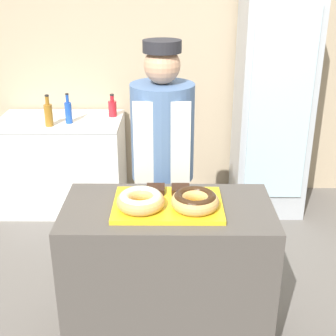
{
  "coord_description": "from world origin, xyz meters",
  "views": [
    {
      "loc": [
        0.02,
        -2.19,
        2.03
      ],
      "look_at": [
        0.0,
        0.1,
        1.06
      ],
      "focal_mm": 50.0,
      "sensor_mm": 36.0,
      "label": 1
    }
  ],
  "objects_px": {
    "beverage_fridge": "(272,103)",
    "bottle_blue": "(68,112)",
    "baker_person": "(163,167)",
    "bottle_amber": "(49,114)",
    "donut_light_glaze": "(141,200)",
    "donut_chocolate_glaze": "(195,200)",
    "serving_tray": "(168,205)",
    "bottle_red": "(112,108)",
    "brownie_back_right": "(181,189)",
    "brownie_back_left": "(156,189)",
    "chest_freezer": "(63,163)"
  },
  "relations": [
    {
      "from": "donut_light_glaze",
      "to": "brownie_back_left",
      "type": "height_order",
      "value": "donut_light_glaze"
    },
    {
      "from": "donut_light_glaze",
      "to": "bottle_red",
      "type": "distance_m",
      "value": 1.94
    },
    {
      "from": "bottle_red",
      "to": "donut_chocolate_glaze",
      "type": "bearing_deg",
      "value": -71.24
    },
    {
      "from": "donut_chocolate_glaze",
      "to": "bottle_blue",
      "type": "distance_m",
      "value": 1.97
    },
    {
      "from": "serving_tray",
      "to": "chest_freezer",
      "type": "height_order",
      "value": "serving_tray"
    },
    {
      "from": "baker_person",
      "to": "bottle_amber",
      "type": "bearing_deg",
      "value": 134.39
    },
    {
      "from": "donut_light_glaze",
      "to": "brownie_back_left",
      "type": "relative_size",
      "value": 2.49
    },
    {
      "from": "brownie_back_right",
      "to": "chest_freezer",
      "type": "xyz_separation_m",
      "value": [
        -1.04,
        1.6,
        -0.51
      ]
    },
    {
      "from": "baker_person",
      "to": "bottle_blue",
      "type": "bearing_deg",
      "value": 127.44
    },
    {
      "from": "chest_freezer",
      "to": "bottle_red",
      "type": "distance_m",
      "value": 0.68
    },
    {
      "from": "donut_light_glaze",
      "to": "beverage_fridge",
      "type": "height_order",
      "value": "beverage_fridge"
    },
    {
      "from": "brownie_back_right",
      "to": "beverage_fridge",
      "type": "bearing_deg",
      "value": 62.96
    },
    {
      "from": "baker_person",
      "to": "bottle_red",
      "type": "bearing_deg",
      "value": 110.24
    },
    {
      "from": "serving_tray",
      "to": "brownie_back_left",
      "type": "xyz_separation_m",
      "value": [
        -0.07,
        0.13,
        0.03
      ]
    },
    {
      "from": "serving_tray",
      "to": "bottle_red",
      "type": "height_order",
      "value": "bottle_red"
    },
    {
      "from": "serving_tray",
      "to": "bottle_blue",
      "type": "bearing_deg",
      "value": 117.55
    },
    {
      "from": "serving_tray",
      "to": "bottle_red",
      "type": "relative_size",
      "value": 2.84
    },
    {
      "from": "bottle_amber",
      "to": "donut_light_glaze",
      "type": "bearing_deg",
      "value": -61.81
    },
    {
      "from": "brownie_back_left",
      "to": "bottle_amber",
      "type": "height_order",
      "value": "bottle_amber"
    },
    {
      "from": "beverage_fridge",
      "to": "bottle_amber",
      "type": "relative_size",
      "value": 7.37
    },
    {
      "from": "serving_tray",
      "to": "donut_light_glaze",
      "type": "relative_size",
      "value": 2.32
    },
    {
      "from": "baker_person",
      "to": "beverage_fridge",
      "type": "distance_m",
      "value": 1.48
    },
    {
      "from": "donut_light_glaze",
      "to": "bottle_red",
      "type": "relative_size",
      "value": 1.22
    },
    {
      "from": "bottle_blue",
      "to": "bottle_amber",
      "type": "distance_m",
      "value": 0.17
    },
    {
      "from": "brownie_back_right",
      "to": "beverage_fridge",
      "type": "height_order",
      "value": "beverage_fridge"
    },
    {
      "from": "donut_light_glaze",
      "to": "chest_freezer",
      "type": "relative_size",
      "value": 0.23
    },
    {
      "from": "beverage_fridge",
      "to": "brownie_back_left",
      "type": "bearing_deg",
      "value": -120.82
    },
    {
      "from": "brownie_back_left",
      "to": "brownie_back_right",
      "type": "xyz_separation_m",
      "value": [
        0.14,
        0.0,
        0.0
      ]
    },
    {
      "from": "bottle_blue",
      "to": "bottle_amber",
      "type": "height_order",
      "value": "bottle_amber"
    },
    {
      "from": "donut_light_glaze",
      "to": "bottle_red",
      "type": "bearing_deg",
      "value": 100.97
    },
    {
      "from": "serving_tray",
      "to": "brownie_back_right",
      "type": "xyz_separation_m",
      "value": [
        0.07,
        0.13,
        0.03
      ]
    },
    {
      "from": "donut_chocolate_glaze",
      "to": "bottle_amber",
      "type": "relative_size",
      "value": 0.93
    },
    {
      "from": "baker_person",
      "to": "bottle_blue",
      "type": "xyz_separation_m",
      "value": [
        -0.82,
        1.07,
        0.06
      ]
    },
    {
      "from": "brownie_back_left",
      "to": "bottle_blue",
      "type": "relative_size",
      "value": 0.38
    },
    {
      "from": "donut_light_glaze",
      "to": "bottle_amber",
      "type": "xyz_separation_m",
      "value": [
        -0.87,
        1.62,
        -0.02
      ]
    },
    {
      "from": "bottle_amber",
      "to": "bottle_blue",
      "type": "bearing_deg",
      "value": 28.75
    },
    {
      "from": "brownie_back_left",
      "to": "bottle_red",
      "type": "bearing_deg",
      "value": 104.34
    },
    {
      "from": "brownie_back_left",
      "to": "bottle_amber",
      "type": "distance_m",
      "value": 1.71
    },
    {
      "from": "serving_tray",
      "to": "donut_chocolate_glaze",
      "type": "height_order",
      "value": "donut_chocolate_glaze"
    },
    {
      "from": "baker_person",
      "to": "donut_chocolate_glaze",
      "type": "bearing_deg",
      "value": -74.31
    },
    {
      "from": "bottle_red",
      "to": "bottle_blue",
      "type": "height_order",
      "value": "bottle_blue"
    },
    {
      "from": "brownie_back_right",
      "to": "bottle_blue",
      "type": "height_order",
      "value": "bottle_blue"
    },
    {
      "from": "donut_light_glaze",
      "to": "baker_person",
      "type": "relative_size",
      "value": 0.15
    },
    {
      "from": "donut_light_glaze",
      "to": "beverage_fridge",
      "type": "relative_size",
      "value": 0.13
    },
    {
      "from": "beverage_fridge",
      "to": "bottle_blue",
      "type": "xyz_separation_m",
      "value": [
        -1.74,
        -0.08,
        -0.06
      ]
    },
    {
      "from": "baker_person",
      "to": "bottle_blue",
      "type": "height_order",
      "value": "baker_person"
    },
    {
      "from": "serving_tray",
      "to": "brownie_back_right",
      "type": "relative_size",
      "value": 5.76
    },
    {
      "from": "brownie_back_right",
      "to": "baker_person",
      "type": "bearing_deg",
      "value": 103.55
    },
    {
      "from": "brownie_back_left",
      "to": "beverage_fridge",
      "type": "xyz_separation_m",
      "value": [
        0.95,
        1.6,
        0.06
      ]
    },
    {
      "from": "donut_chocolate_glaze",
      "to": "brownie_back_left",
      "type": "xyz_separation_m",
      "value": [
        -0.21,
        0.19,
        -0.03
      ]
    }
  ]
}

